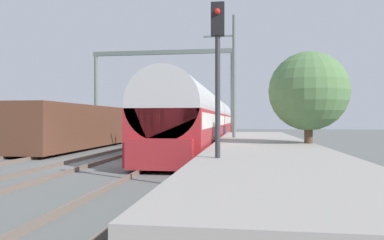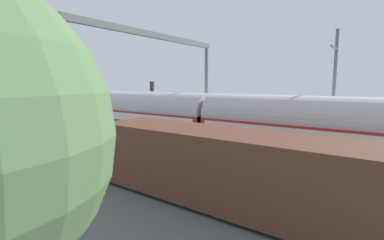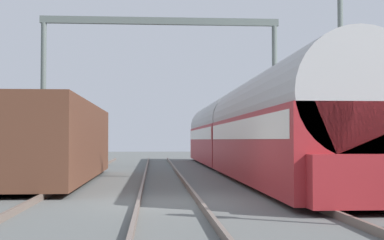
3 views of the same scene
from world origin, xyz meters
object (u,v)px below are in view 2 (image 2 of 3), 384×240
(passenger_train, at_px, (210,121))
(freight_car, at_px, (239,170))
(person_crossing, at_px, (243,134))
(railway_signal_far, at_px, (152,100))
(catenary_gantry, at_px, (155,69))

(passenger_train, xyz_separation_m, freight_car, (-7.90, -6.28, -0.50))
(freight_car, relative_size, person_crossing, 7.51)
(passenger_train, bearing_deg, railway_signal_far, 76.10)
(freight_car, xyz_separation_m, catenary_gantry, (3.95, 7.95, 4.14))
(person_crossing, xyz_separation_m, railway_signal_far, (0.53, 9.75, 2.11))
(person_crossing, distance_m, catenary_gantry, 7.94)
(freight_car, bearing_deg, catenary_gantry, 63.58)
(passenger_train, height_order, person_crossing, passenger_train)
(railway_signal_far, height_order, catenary_gantry, catenary_gantry)
(person_crossing, height_order, catenary_gantry, catenary_gantry)
(person_crossing, distance_m, railway_signal_far, 9.99)
(passenger_train, xyz_separation_m, railway_signal_far, (1.92, 7.75, 1.17))
(passenger_train, relative_size, railway_signal_far, 6.70)
(railway_signal_far, xyz_separation_m, catenary_gantry, (-5.87, -6.07, 2.47))
(freight_car, relative_size, railway_signal_far, 2.65)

